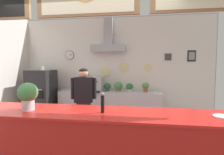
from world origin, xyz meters
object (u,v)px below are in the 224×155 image
object	(u,v)px
potted_oregano	(118,86)
potted_thyme	(145,86)
pizza_oven	(42,96)
espresso_machine	(92,84)
potted_sage	(107,87)
condiment_plate	(223,116)
shop_worker	(84,102)
pepper_grinder	(103,103)
basil_vase	(28,95)
potted_basil	(129,87)

from	to	relation	value
potted_oregano	potted_thyme	world-z (taller)	potted_oregano
pizza_oven	espresso_machine	xyz separation A→B (m)	(1.37, 0.27, 0.35)
espresso_machine	potted_sage	distance (m)	0.42
potted_thyme	condiment_plate	distance (m)	2.85
shop_worker	pepper_grinder	size ratio (longest dim) A/B	6.10
pizza_oven	basil_vase	size ratio (longest dim) A/B	4.30
espresso_machine	basil_vase	distance (m)	2.76
pizza_oven	potted_oregano	bearing A→B (deg)	8.66
espresso_machine	condiment_plate	xyz separation A→B (m)	(2.26, -2.69, -0.05)
potted_basil	pepper_grinder	xyz separation A→B (m)	(-0.17, -2.75, 0.14)
pizza_oven	pepper_grinder	bearing A→B (deg)	-47.81
pizza_oven	condiment_plate	bearing A→B (deg)	-33.71
potted_basil	pepper_grinder	distance (m)	2.76
potted_sage	basil_vase	xyz separation A→B (m)	(-0.56, -2.78, 0.21)
potted_basil	potted_oregano	bearing A→B (deg)	175.78
potted_basil	condiment_plate	distance (m)	2.99
pizza_oven	condiment_plate	xyz separation A→B (m)	(3.63, -2.42, 0.30)
pepper_grinder	basil_vase	xyz separation A→B (m)	(-0.99, -0.02, 0.07)
pizza_oven	potted_oregano	size ratio (longest dim) A/B	6.19
shop_worker	potted_basil	world-z (taller)	shop_worker
pizza_oven	shop_worker	distance (m)	1.82
potted_basil	basil_vase	xyz separation A→B (m)	(-1.17, -2.78, 0.21)
shop_worker	basil_vase	distance (m)	1.56
condiment_plate	pepper_grinder	world-z (taller)	pepper_grinder
espresso_machine	potted_oregano	xyz separation A→B (m)	(0.72, 0.05, -0.06)
potted_oregano	espresso_machine	bearing A→B (deg)	-176.02
basil_vase	shop_worker	bearing A→B (deg)	79.14
potted_oregano	potted_basil	world-z (taller)	potted_oregano
potted_oregano	condiment_plate	xyz separation A→B (m)	(1.54, -2.74, 0.01)
pizza_oven	pepper_grinder	xyz separation A→B (m)	(2.23, -2.46, 0.42)
potted_thyme	shop_worker	bearing A→B (deg)	-135.27
potted_thyme	pepper_grinder	size ratio (longest dim) A/B	0.99
potted_oregano	potted_basil	bearing A→B (deg)	-4.22
potted_oregano	basil_vase	distance (m)	2.94
potted_sage	potted_thyme	bearing A→B (deg)	0.57
potted_thyme	condiment_plate	xyz separation A→B (m)	(0.80, -2.73, 0.00)
espresso_machine	potted_basil	xyz separation A→B (m)	(1.03, 0.03, -0.07)
pizza_oven	potted_basil	world-z (taller)	pizza_oven
potted_thyme	espresso_machine	bearing A→B (deg)	-178.36
condiment_plate	shop_worker	bearing A→B (deg)	145.89
pizza_oven	shop_worker	bearing A→B (deg)	-33.15
shop_worker	espresso_machine	world-z (taller)	shop_worker
shop_worker	basil_vase	size ratio (longest dim) A/B	4.25
condiment_plate	basil_vase	world-z (taller)	basil_vase
shop_worker	potted_oregano	world-z (taller)	shop_worker
shop_worker	potted_sage	xyz separation A→B (m)	(0.27, 1.29, 0.17)
potted_sage	condiment_plate	distance (m)	3.29
shop_worker	potted_basil	bearing A→B (deg)	-134.98
basil_vase	espresso_machine	bearing A→B (deg)	87.07
basil_vase	pepper_grinder	bearing A→B (deg)	1.34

